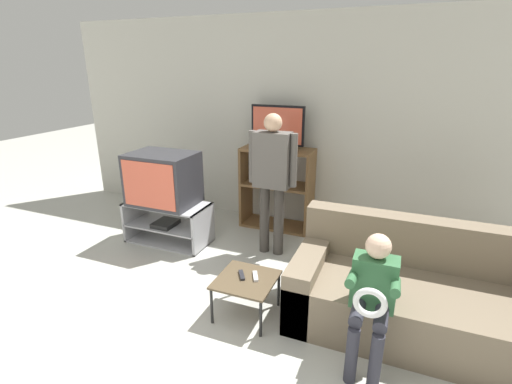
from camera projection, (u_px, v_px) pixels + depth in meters
The scene contains 11 objects.
wall_back at pixel (289, 124), 4.68m from camera, with size 6.40×0.06×2.60m.
tv_stand at pixel (168, 223), 4.40m from camera, with size 0.98×0.48×0.48m.
television_main at pixel (163, 179), 4.24m from camera, with size 0.75×0.55×0.60m.
media_shelf at pixel (277, 188), 4.72m from camera, with size 0.90×0.40×1.04m.
television_flat at pixel (277, 128), 4.49m from camera, with size 0.67×0.20×0.52m.
snack_table at pixel (246, 282), 3.07m from camera, with size 0.48×0.48×0.34m.
remote_control_black at pixel (242, 275), 3.09m from camera, with size 0.04×0.14×0.02m, color #232328.
remote_control_white at pixel (255, 276), 3.07m from camera, with size 0.04×0.14×0.02m, color silver.
couch at pixel (420, 298), 2.91m from camera, with size 1.98×0.90×0.83m.
person_standing_adult at pixel (272, 172), 3.90m from camera, with size 0.53×0.20×1.56m.
person_seated_child at pixel (372, 293), 2.48m from camera, with size 0.33×0.43×0.97m.
Camera 1 is at (1.38, -1.18, 2.02)m, focal length 26.00 mm.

